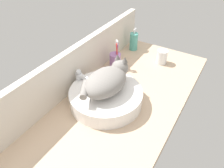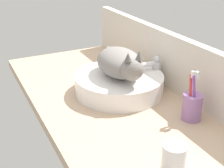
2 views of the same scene
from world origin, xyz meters
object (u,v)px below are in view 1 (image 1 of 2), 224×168
object	(u,v)px
water_glass	(162,58)
faucet	(81,80)
sink_basin	(106,97)
toothbrush_cup	(115,60)
cat	(107,80)
soap_dispenser	(134,41)

from	to	relation	value
water_glass	faucet	bearing A→B (deg)	152.03
sink_basin	toothbrush_cup	world-z (taller)	toothbrush_cup
sink_basin	faucet	size ratio (longest dim) A/B	2.70
cat	toothbrush_cup	distance (cm)	33.03
sink_basin	water_glass	xyz separation A→B (cm)	(50.74, -10.15, -0.00)
soap_dispenser	water_glass	bearing A→B (deg)	-105.72
sink_basin	faucet	distance (cm)	16.63
cat	faucet	size ratio (longest dim) A/B	2.36
soap_dispenser	toothbrush_cup	xyz separation A→B (cm)	(-26.76, -0.80, -1.07)
sink_basin	faucet	world-z (taller)	faucet
cat	toothbrush_cup	xyz separation A→B (cm)	(29.28, 12.78, -8.40)
soap_dispenser	toothbrush_cup	distance (cm)	26.79
faucet	soap_dispenser	size ratio (longest dim) A/B	0.88
sink_basin	cat	size ratio (longest dim) A/B	1.14
cat	sink_basin	bearing A→B (deg)	178.36
cat	water_glass	world-z (taller)	cat
cat	water_glass	xyz separation A→B (cm)	(49.37, -10.11, -9.64)
faucet	toothbrush_cup	world-z (taller)	toothbrush_cup
faucet	water_glass	xyz separation A→B (cm)	(49.70, -26.39, -3.42)
soap_dispenser	cat	bearing A→B (deg)	-166.38
cat	soap_dispenser	xyz separation A→B (cm)	(56.04, 13.57, -7.32)
soap_dispenser	water_glass	size ratio (longest dim) A/B	1.72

